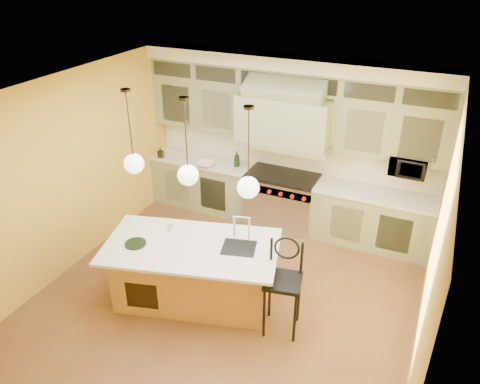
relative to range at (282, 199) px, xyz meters
The scene contains 18 objects.
floor 2.20m from the range, 90.00° to the right, with size 5.00×5.00×0.00m, color brown.
ceiling 3.23m from the range, 90.00° to the right, with size 5.00×5.00×0.00m, color white.
wall_back 1.03m from the range, 90.00° to the left, with size 5.00×5.00×0.00m, color gold.
wall_front 4.74m from the range, 90.00° to the right, with size 5.00×5.00×0.00m, color gold.
wall_left 3.43m from the range, 139.39° to the right, with size 5.00×5.00×0.00m, color gold.
wall_right 3.43m from the range, 40.61° to the right, with size 5.00×5.00×0.00m, color gold.
back_cabinetry 0.95m from the range, 90.00° to the left, with size 5.00×0.77×2.90m.
range is the anchor object (origin of this frame).
kitchen_island 2.43m from the range, 99.35° to the right, with size 2.52×1.77×1.35m.
counter_stool 2.58m from the range, 69.66° to the right, with size 0.52×0.52×1.28m.
microwave 2.18m from the range, ahead, with size 0.54×0.37×0.30m, color black.
oil_bottle_a 1.05m from the range, behind, with size 0.11×0.11×0.28m, color black.
oil_bottle_b 2.38m from the range, behind, with size 0.09×0.09×0.20m, color black.
fruit_bowl 1.47m from the range, behind, with size 0.30×0.30×0.07m, color white.
cup 2.43m from the range, 110.56° to the right, with size 0.09×0.09×0.08m, color beige.
pendant_left 3.05m from the range, 116.62° to the right, with size 0.26×0.26×1.11m.
pendant_center 2.83m from the range, 99.49° to the right, with size 0.26×0.26×1.11m.
pendant_right 2.83m from the range, 80.51° to the right, with size 0.26×0.26×1.11m.
Camera 1 is at (2.31, -4.65, 4.40)m, focal length 35.00 mm.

